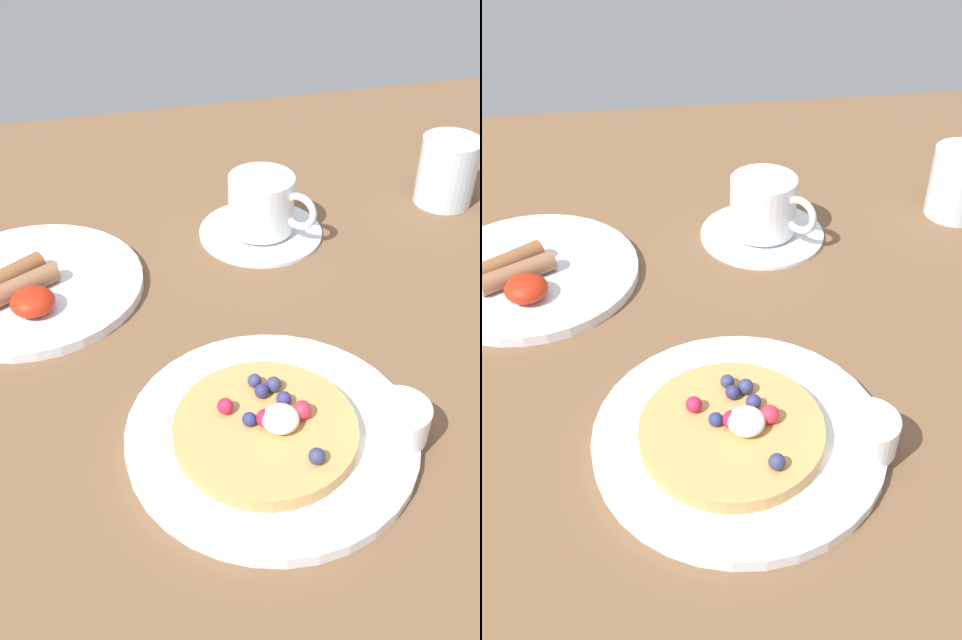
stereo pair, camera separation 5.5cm
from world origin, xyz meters
TOP-DOWN VIEW (x-y plane):
  - ground_plane at (0.00, 0.00)cm, footprint 174.08×126.16cm
  - pancake_plate at (3.51, -7.12)cm, footprint 24.01×24.01cm
  - pancake_with_berries at (2.90, -7.64)cm, footprint 14.92×14.92cm
  - syrup_ramekin at (13.14, -10.09)cm, footprint 4.92×4.92cm
  - breakfast_plate at (-14.90, 18.77)cm, footprint 22.87×22.87cm
  - fried_breakfast at (-16.67, 16.55)cm, footprint 10.99×10.45cm
  - coffee_saucer at (11.10, 23.65)cm, footprint 14.33×14.33cm
  - coffee_cup at (11.23, 23.52)cm, footprint 8.97×8.98cm
  - water_glass at (35.18, 25.53)cm, footprint 7.06×7.06cm

SIDE VIEW (x-z plane):
  - ground_plane at x=0.00cm, z-range -3.00..0.00cm
  - coffee_saucer at x=11.10cm, z-range 0.00..0.89cm
  - breakfast_plate at x=-14.90cm, z-range 0.00..1.12cm
  - pancake_plate at x=3.51cm, z-range 0.00..1.17cm
  - pancake_with_berries at x=2.90cm, z-range 0.45..3.62cm
  - fried_breakfast at x=-16.67cm, z-range 0.78..3.38cm
  - syrup_ramekin at x=13.14cm, z-range 1.22..4.36cm
  - water_glass at x=35.18cm, z-range 0.00..8.29cm
  - coffee_cup at x=11.23cm, z-range 1.01..7.49cm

